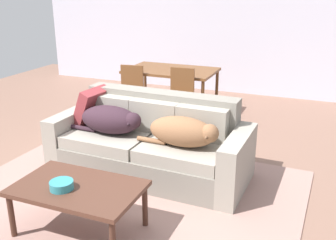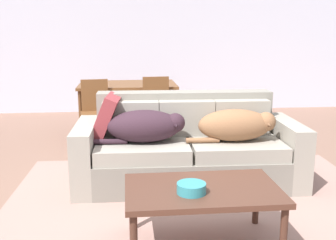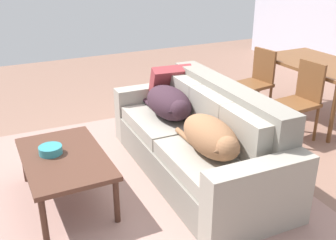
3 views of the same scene
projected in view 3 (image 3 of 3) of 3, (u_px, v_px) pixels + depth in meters
The scene contains 11 objects.
ground_plane at pixel (182, 167), 4.12m from camera, with size 10.00×10.00×0.00m, color #835F4E.
area_rug at pixel (132, 189), 3.72m from camera, with size 3.44×2.92×0.01m, color #A07A6F.
couch at pixel (201, 142), 3.88m from camera, with size 2.26×0.99×0.89m.
dog_on_left_cushion at pixel (169, 103), 4.07m from camera, with size 0.88×0.41×0.31m.
dog_on_right_cushion at pixel (211, 137), 3.32m from camera, with size 0.89×0.37×0.31m.
throw_pillow_by_left_arm at pixel (170, 85), 4.46m from camera, with size 0.13×0.46×0.46m, color maroon.
coffee_table at pixel (65, 161), 3.40m from camera, with size 1.08×0.67×0.45m.
bowl_on_coffee_table at pixel (51, 150), 3.41m from camera, with size 0.20×0.20×0.07m, color teal.
dining_table at pixel (319, 67), 5.09m from camera, with size 1.43×0.90×0.76m.
dining_chair_near_left at pixel (257, 79), 5.27m from camera, with size 0.45×0.45×0.88m.
dining_chair_near_right at pixel (302, 97), 4.58m from camera, with size 0.43×0.43×0.91m.
Camera 3 is at (3.16, -1.73, 2.06)m, focal length 42.44 mm.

